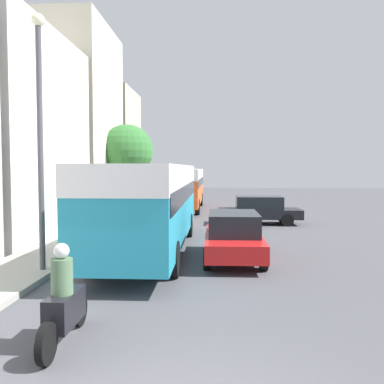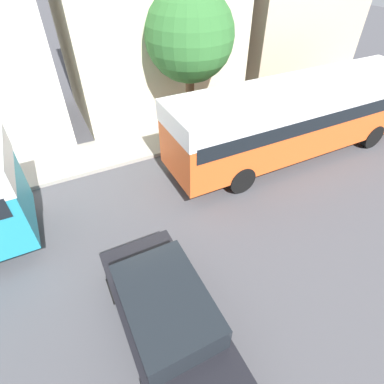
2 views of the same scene
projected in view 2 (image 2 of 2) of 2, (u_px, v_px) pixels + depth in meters
bus_following at (301, 110)px, 11.35m from camera, size 2.55×10.71×2.90m
car_crossing at (167, 314)px, 6.37m from camera, size 4.38×1.92×1.47m
street_tree at (190, 36)px, 11.25m from camera, size 3.40×3.40×5.63m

